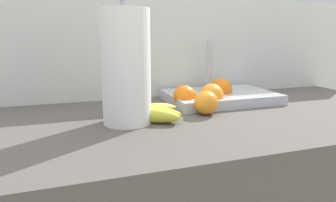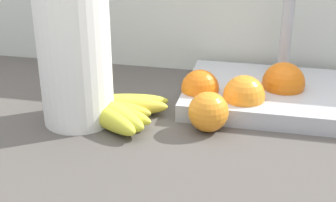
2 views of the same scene
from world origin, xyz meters
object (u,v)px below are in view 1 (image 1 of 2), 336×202
(orange_center, at_px, (220,90))
(paper_towel_roll, at_px, (126,68))
(banana_bunch, at_px, (145,113))
(sink_basin, at_px, (220,96))
(orange_back_left, at_px, (206,103))
(orange_right, at_px, (184,97))
(orange_front, at_px, (212,96))

(orange_center, relative_size, paper_towel_roll, 0.26)
(banana_bunch, height_order, sink_basin, sink_basin)
(banana_bunch, height_order, orange_back_left, orange_back_left)
(orange_right, distance_m, sink_basin, 0.16)
(orange_right, relative_size, orange_back_left, 1.04)
(banana_bunch, xyz_separation_m, orange_right, (0.15, 0.09, 0.02))
(orange_right, xyz_separation_m, orange_center, (0.16, 0.05, 0.00))
(orange_front, xyz_separation_m, orange_center, (0.07, 0.07, 0.00))
(banana_bunch, bearing_deg, orange_front, 15.81)
(orange_back_left, height_order, sink_basin, sink_basin)
(orange_right, bearing_deg, banana_bunch, -149.40)
(orange_right, bearing_deg, orange_front, -15.23)
(orange_right, distance_m, orange_back_left, 0.10)
(paper_towel_roll, bearing_deg, orange_back_left, 2.25)
(orange_back_left, relative_size, paper_towel_roll, 0.22)
(orange_right, relative_size, sink_basin, 0.20)
(orange_right, bearing_deg, orange_center, 17.32)
(paper_towel_roll, relative_size, sink_basin, 0.87)
(banana_bunch, height_order, orange_right, orange_right)
(banana_bunch, xyz_separation_m, orange_center, (0.31, 0.14, 0.02))
(orange_front, xyz_separation_m, paper_towel_roll, (-0.29, -0.08, 0.11))
(orange_center, bearing_deg, orange_right, -162.68)
(banana_bunch, distance_m, sink_basin, 0.34)
(orange_front, distance_m, sink_basin, 0.10)
(orange_right, bearing_deg, sink_basin, 17.91)
(orange_back_left, bearing_deg, orange_right, 107.04)
(banana_bunch, bearing_deg, orange_right, 30.60)
(orange_front, bearing_deg, paper_towel_roll, -163.99)
(orange_front, height_order, orange_back_left, orange_front)
(orange_back_left, bearing_deg, banana_bunch, 177.93)
(banana_bunch, relative_size, paper_towel_roll, 0.62)
(orange_right, distance_m, orange_front, 0.09)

